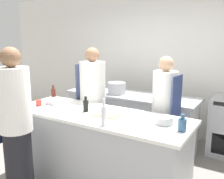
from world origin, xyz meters
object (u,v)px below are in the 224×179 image
(bottle_olive_oil, at_px, (86,106))
(bowl_mixing_large, at_px, (56,101))
(chef_at_prep_near, at_px, (16,125))
(bottle_vinegar, at_px, (182,124))
(bottle_wine, at_px, (53,94))
(stockpot, at_px, (117,88))
(chef_at_pass_far, at_px, (93,104))
(cup, at_px, (39,103))
(bottle_cooking_oil, at_px, (104,115))
(bowl_prep_small, at_px, (165,120))
(chef_at_stove, at_px, (164,115))

(bottle_olive_oil, xyz_separation_m, bowl_mixing_large, (-0.63, 0.10, -0.05))
(chef_at_prep_near, relative_size, bottle_vinegar, 9.69)
(bottle_olive_oil, xyz_separation_m, bottle_wine, (-0.84, 0.26, 0.01))
(bottle_olive_oil, xyz_separation_m, stockpot, (-0.20, 1.12, 0.02))
(chef_at_prep_near, relative_size, chef_at_pass_far, 1.03)
(chef_at_pass_far, bearing_deg, cup, 171.54)
(chef_at_prep_near, height_order, bowl_mixing_large, chef_at_prep_near)
(chef_at_pass_far, distance_m, bottle_cooking_oil, 1.22)
(chef_at_prep_near, relative_size, bottle_olive_oil, 8.89)
(stockpot, bearing_deg, bottle_cooking_oil, -64.37)
(bottle_olive_oil, bearing_deg, chef_at_pass_far, 118.18)
(bottle_vinegar, distance_m, bowl_mixing_large, 1.91)
(bottle_wine, height_order, bowl_prep_small, bottle_wine)
(bottle_wine, bearing_deg, bowl_prep_small, -5.78)
(bowl_mixing_large, height_order, stockpot, stockpot)
(bottle_wine, height_order, cup, bottle_wine)
(chef_at_prep_near, bearing_deg, bottle_cooking_oil, -70.82)
(chef_at_stove, distance_m, bowl_prep_small, 0.70)
(bowl_prep_small, bearing_deg, bowl_mixing_large, 179.11)
(bottle_olive_oil, distance_m, stockpot, 1.14)
(bottle_vinegar, height_order, bottle_wine, bottle_wine)
(bowl_mixing_large, bearing_deg, bottle_cooking_oil, -20.49)
(chef_at_stove, relative_size, bowl_prep_small, 8.40)
(chef_at_prep_near, bearing_deg, bottle_wine, 16.27)
(bottle_vinegar, height_order, bowl_mixing_large, bottle_vinegar)
(chef_at_pass_far, xyz_separation_m, bowl_prep_small, (1.36, -0.51, 0.11))
(bowl_prep_small, height_order, stockpot, stockpot)
(chef_at_pass_far, xyz_separation_m, stockpot, (0.11, 0.55, 0.17))
(chef_at_pass_far, xyz_separation_m, bottle_cooking_oil, (0.81, -0.90, 0.19))
(chef_at_stove, height_order, bottle_vinegar, chef_at_stove)
(chef_at_prep_near, relative_size, bottle_wine, 7.89)
(bottle_cooking_oil, relative_size, cup, 3.58)
(chef_at_prep_near, bearing_deg, chef_at_pass_far, -10.83)
(cup, bearing_deg, chef_at_prep_near, -65.01)
(chef_at_pass_far, xyz_separation_m, bottle_wine, (-0.53, -0.31, 0.16))
(chef_at_pass_far, height_order, bottle_wine, chef_at_pass_far)
(chef_at_stove, xyz_separation_m, chef_at_pass_far, (-1.12, -0.13, 0.04))
(bottle_vinegar, bearing_deg, bowl_prep_small, 153.90)
(bowl_prep_small, distance_m, cup, 1.79)
(bottle_cooking_oil, distance_m, bowl_prep_small, 0.68)
(chef_at_pass_far, height_order, cup, chef_at_pass_far)
(bottle_wine, bearing_deg, bottle_vinegar, -8.16)
(chef_at_stove, relative_size, stockpot, 5.38)
(chef_at_prep_near, xyz_separation_m, bottle_olive_oil, (0.45, 0.74, 0.12))
(bottle_olive_oil, height_order, bowl_mixing_large, bottle_olive_oil)
(bowl_mixing_large, xyz_separation_m, stockpot, (0.44, 1.02, 0.07))
(chef_at_stove, relative_size, bowl_mixing_large, 5.89)
(bottle_vinegar, bearing_deg, bottle_cooking_oil, -159.97)
(chef_at_stove, bearing_deg, bowl_prep_small, 23.46)
(bottle_olive_oil, relative_size, stockpot, 0.66)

